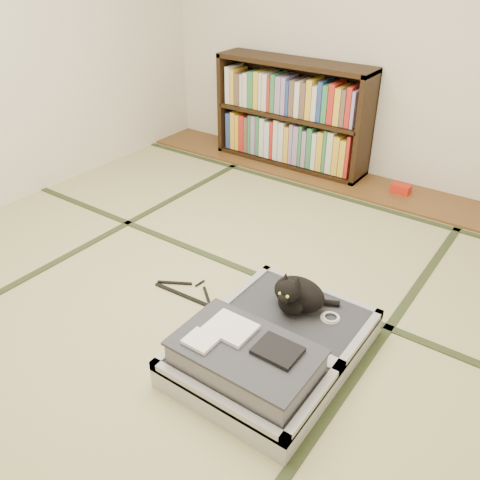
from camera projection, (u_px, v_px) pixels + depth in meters
The scene contains 10 objects.
floor at pixel (198, 299), 2.96m from camera, with size 4.50×4.50×0.00m, color tan.
wood_strip at pixel (347, 181), 4.35m from camera, with size 4.00×0.50×0.02m, color brown.
red_item at pixel (401, 189), 4.12m from camera, with size 0.15×0.09×0.07m, color red.
room_shell at pixel (184, 32), 2.20m from camera, with size 4.50×4.50×4.50m.
tatami_borders at pixel (247, 261), 3.30m from camera, with size 4.00×4.50×0.01m.
bookcase at pixel (292, 116), 4.47m from camera, with size 1.41×0.32×0.92m.
suitcase at pixel (269, 348), 2.46m from camera, with size 0.73×0.98×0.29m.
cat at pixel (297, 295), 2.60m from camera, with size 0.33×0.33×0.26m.
cable_coil at pixel (330, 318), 2.58m from camera, with size 0.10×0.10×0.02m.
hanger at pixel (188, 293), 3.00m from camera, with size 0.44×0.21×0.01m.
Camera 1 is at (1.57, -1.77, 1.82)m, focal length 38.00 mm.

